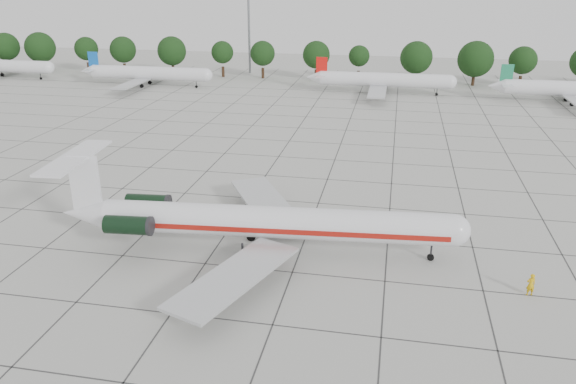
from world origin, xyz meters
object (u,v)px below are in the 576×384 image
at_px(bg_airliner_c, 383,80).
at_px(bg_airliner_d, 576,89).
at_px(bg_airliner_b, 148,73).
at_px(floodlight_mast, 249,15).
at_px(ground_crew, 531,285).
at_px(main_airliner, 252,221).

xyz_separation_m(bg_airliner_c, bg_airliner_d, (37.63, -2.85, 0.00)).
bearing_deg(bg_airliner_d, bg_airliner_b, 179.20).
xyz_separation_m(bg_airliner_c, floodlight_mast, (-34.74, 20.52, 11.37)).
distance_m(ground_crew, bg_airliner_b, 103.17).
xyz_separation_m(main_airliner, ground_crew, (23.92, -3.12, -2.16)).
height_order(bg_airliner_b, bg_airliner_d, same).
height_order(main_airliner, floodlight_mast, floodlight_mast).
bearing_deg(floodlight_mast, main_airliner, -75.16).
bearing_deg(floodlight_mast, bg_airliner_b, -129.34).
distance_m(main_airliner, bg_airliner_c, 76.83).
distance_m(ground_crew, bg_airliner_c, 80.81).
height_order(ground_crew, bg_airliner_c, bg_airliner_c).
relative_size(bg_airliner_b, floodlight_mast, 1.11).
bearing_deg(ground_crew, bg_airliner_d, -118.77).
height_order(bg_airliner_c, bg_airliner_d, same).
height_order(main_airliner, bg_airliner_d, main_airliner).
relative_size(ground_crew, floodlight_mast, 0.08).
distance_m(main_airliner, floodlight_mast, 100.77).
bearing_deg(bg_airliner_b, main_airliner, -59.64).
relative_size(main_airliner, bg_airliner_d, 1.34).
distance_m(bg_airliner_b, bg_airliner_d, 90.50).
relative_size(bg_airliner_d, floodlight_mast, 1.11).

